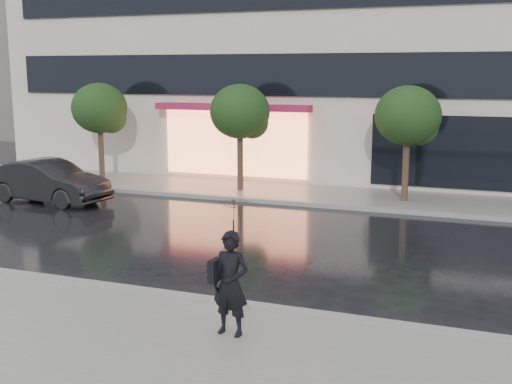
% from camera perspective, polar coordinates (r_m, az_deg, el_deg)
% --- Properties ---
extents(ground, '(120.00, 120.00, 0.00)m').
position_cam_1_polar(ground, '(13.80, -5.38, -8.16)').
color(ground, black).
rests_on(ground, ground).
extents(sidewalk_near, '(60.00, 4.50, 0.12)m').
position_cam_1_polar(sidewalk_near, '(11.15, -12.85, -12.78)').
color(sidewalk_near, slate).
rests_on(sidewalk_near, ground).
extents(sidewalk_far, '(60.00, 3.50, 0.12)m').
position_cam_1_polar(sidewalk_far, '(23.14, 5.73, -0.27)').
color(sidewalk_far, slate).
rests_on(sidewalk_far, ground).
extents(curb_near, '(60.00, 0.25, 0.14)m').
position_cam_1_polar(curb_near, '(12.94, -7.33, -9.18)').
color(curb_near, gray).
rests_on(curb_near, ground).
extents(curb_far, '(60.00, 0.25, 0.14)m').
position_cam_1_polar(curb_far, '(21.48, 4.54, -1.08)').
color(curb_far, gray).
rests_on(curb_far, ground).
extents(bg_building_left, '(14.00, 10.00, 12.00)m').
position_cam_1_polar(bg_building_left, '(50.65, -21.77, 11.74)').
color(bg_building_left, '#59544F').
rests_on(bg_building_left, ground).
extents(tree_far_west, '(2.20, 2.20, 3.99)m').
position_cam_1_polar(tree_far_west, '(26.30, -13.60, 7.09)').
color(tree_far_west, '#33261C').
rests_on(tree_far_west, ground).
extents(tree_mid_west, '(2.20, 2.20, 3.99)m').
position_cam_1_polar(tree_mid_west, '(23.48, -1.27, 6.98)').
color(tree_mid_west, '#33261C').
rests_on(tree_mid_west, ground).
extents(tree_mid_east, '(2.20, 2.20, 3.99)m').
position_cam_1_polar(tree_mid_east, '(21.98, 13.51, 6.44)').
color(tree_mid_east, '#33261C').
rests_on(tree_mid_east, ground).
extents(parked_car, '(4.59, 2.04, 1.46)m').
position_cam_1_polar(parked_car, '(23.03, -17.98, 0.90)').
color(parked_car, black).
rests_on(parked_car, ground).
extents(pedestrian_with_umbrella, '(0.87, 0.88, 2.33)m').
position_cam_1_polar(pedestrian_with_umbrella, '(10.52, -2.17, -5.35)').
color(pedestrian_with_umbrella, black).
rests_on(pedestrian_with_umbrella, sidewalk_near).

